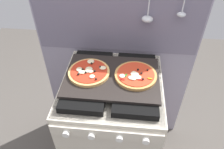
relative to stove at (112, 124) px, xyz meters
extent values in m
cube|color=gray|center=(0.00, 0.34, 0.32)|extent=(1.10, 0.03, 1.55)
cube|color=slate|center=(0.00, 0.32, 0.70)|extent=(1.08, 0.00, 0.56)
ellipsoid|color=silver|center=(0.18, 0.29, 0.68)|extent=(0.07, 0.06, 0.04)
ellipsoid|color=silver|center=(0.38, 0.29, 0.72)|extent=(0.05, 0.05, 0.03)
cube|color=beige|center=(0.00, 0.00, -0.02)|extent=(0.60, 0.60, 0.86)
cube|color=black|center=(0.00, 0.00, 0.40)|extent=(0.59, 0.59, 0.01)
cube|color=black|center=(-0.14, 0.00, 0.43)|extent=(0.24, 0.51, 0.04)
cube|color=black|center=(0.14, 0.00, 0.43)|extent=(0.24, 0.51, 0.04)
cube|color=beige|center=(0.00, -0.31, 0.35)|extent=(0.58, 0.02, 0.07)
cylinder|color=silver|center=(-0.20, -0.33, 0.35)|extent=(0.04, 0.02, 0.04)
cylinder|color=silver|center=(-0.07, -0.33, 0.35)|extent=(0.04, 0.02, 0.04)
cylinder|color=silver|center=(0.07, -0.33, 0.35)|extent=(0.04, 0.02, 0.04)
cylinder|color=silver|center=(0.20, -0.33, 0.35)|extent=(0.04, 0.02, 0.04)
cube|color=black|center=(0.00, 0.00, 0.46)|extent=(0.54, 0.38, 0.02)
cylinder|color=tan|center=(-0.13, 0.01, 0.47)|extent=(0.24, 0.24, 0.02)
cylinder|color=#B72D19|center=(-0.13, 0.01, 0.49)|extent=(0.21, 0.21, 0.00)
ellipsoid|color=beige|center=(-0.18, -0.01, 0.49)|extent=(0.03, 0.03, 0.01)
ellipsoid|color=beige|center=(-0.06, 0.04, 0.49)|extent=(0.04, 0.03, 0.01)
ellipsoid|color=beige|center=(-0.17, -0.01, 0.49)|extent=(0.03, 0.03, 0.01)
ellipsoid|color=beige|center=(-0.11, -0.04, 0.49)|extent=(0.03, 0.03, 0.01)
ellipsoid|color=beige|center=(-0.12, 0.00, 0.49)|extent=(0.04, 0.03, 0.01)
ellipsoid|color=beige|center=(-0.14, 0.02, 0.49)|extent=(0.04, 0.04, 0.01)
ellipsoid|color=beige|center=(-0.14, 0.09, 0.49)|extent=(0.04, 0.04, 0.01)
ellipsoid|color=beige|center=(-0.19, 0.01, 0.49)|extent=(0.03, 0.04, 0.01)
ellipsoid|color=beige|center=(-0.14, 0.00, 0.49)|extent=(0.03, 0.03, 0.01)
sphere|color=black|center=(-0.13, 0.07, 0.49)|extent=(0.01, 0.01, 0.01)
sphere|color=black|center=(-0.19, -0.03, 0.49)|extent=(0.01, 0.01, 0.01)
sphere|color=black|center=(-0.15, -0.02, 0.49)|extent=(0.01, 0.01, 0.01)
sphere|color=black|center=(-0.17, 0.01, 0.49)|extent=(0.01, 0.01, 0.01)
sphere|color=black|center=(-0.07, 0.04, 0.49)|extent=(0.01, 0.01, 0.01)
sphere|color=black|center=(-0.10, 0.00, 0.49)|extent=(0.01, 0.01, 0.01)
sphere|color=black|center=(-0.08, -0.06, 0.49)|extent=(0.01, 0.01, 0.01)
cylinder|color=#C18947|center=(0.13, 0.01, 0.47)|extent=(0.24, 0.24, 0.02)
cylinder|color=red|center=(0.13, 0.01, 0.49)|extent=(0.21, 0.21, 0.00)
ellipsoid|color=beige|center=(0.15, -0.02, 0.49)|extent=(0.04, 0.03, 0.01)
ellipsoid|color=beige|center=(0.12, 0.01, 0.49)|extent=(0.03, 0.03, 0.01)
ellipsoid|color=beige|center=(0.12, -0.03, 0.49)|extent=(0.03, 0.03, 0.01)
ellipsoid|color=beige|center=(0.13, 0.00, 0.49)|extent=(0.05, 0.04, 0.01)
ellipsoid|color=beige|center=(0.12, 0.00, 0.49)|extent=(0.03, 0.03, 0.01)
ellipsoid|color=beige|center=(0.06, -0.02, 0.49)|extent=(0.03, 0.03, 0.01)
ellipsoid|color=beige|center=(0.11, -0.03, 0.49)|extent=(0.04, 0.03, 0.01)
cube|color=gold|center=(0.21, -0.03, 0.49)|extent=(0.02, 0.01, 0.00)
cube|color=red|center=(0.06, -0.05, 0.49)|extent=(0.02, 0.01, 0.00)
cube|color=red|center=(0.15, -0.02, 0.49)|extent=(0.02, 0.02, 0.00)
cube|color=red|center=(0.16, -0.04, 0.49)|extent=(0.02, 0.01, 0.00)
sphere|color=black|center=(0.17, 0.01, 0.49)|extent=(0.01, 0.01, 0.01)
sphere|color=black|center=(0.15, 0.04, 0.49)|extent=(0.01, 0.01, 0.01)
cube|color=#19721E|center=(0.08, -0.01, 0.49)|extent=(0.02, 0.03, 0.00)
sphere|color=black|center=(0.20, 0.04, 0.49)|extent=(0.01, 0.01, 0.01)
sphere|color=black|center=(0.17, -0.04, 0.49)|extent=(0.01, 0.01, 0.01)
camera|label=1|loc=(0.09, -0.92, 1.29)|focal=34.63mm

